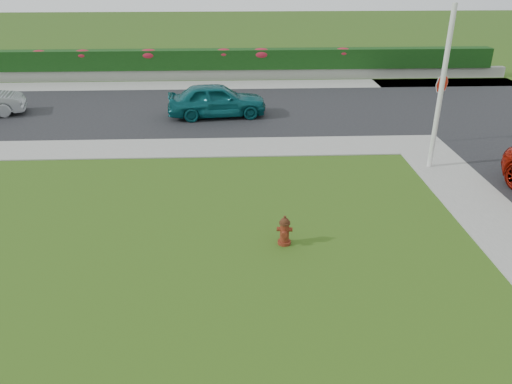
{
  "coord_description": "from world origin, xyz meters",
  "views": [
    {
      "loc": [
        -0.0,
        -8.7,
        6.54
      ],
      "look_at": [
        0.51,
        3.17,
        0.9
      ],
      "focal_mm": 35.0,
      "sensor_mm": 36.0,
      "label": 1
    }
  ],
  "objects_px": {
    "sedan_teal": "(217,100)",
    "utility_pole": "(441,91)",
    "fire_hydrant": "(285,231)",
    "stop_sign": "(441,92)"
  },
  "relations": [
    {
      "from": "fire_hydrant",
      "to": "stop_sign",
      "type": "height_order",
      "value": "stop_sign"
    },
    {
      "from": "sedan_teal",
      "to": "utility_pole",
      "type": "xyz_separation_m",
      "value": [
        7.39,
        -6.2,
        1.87
      ]
    },
    {
      "from": "utility_pole",
      "to": "stop_sign",
      "type": "relative_size",
      "value": 2.0
    },
    {
      "from": "utility_pole",
      "to": "sedan_teal",
      "type": "bearing_deg",
      "value": 140.01
    },
    {
      "from": "utility_pole",
      "to": "stop_sign",
      "type": "distance_m",
      "value": 2.67
    },
    {
      "from": "fire_hydrant",
      "to": "sedan_teal",
      "type": "relative_size",
      "value": 0.18
    },
    {
      "from": "sedan_teal",
      "to": "stop_sign",
      "type": "height_order",
      "value": "stop_sign"
    },
    {
      "from": "fire_hydrant",
      "to": "utility_pole",
      "type": "distance_m",
      "value": 7.58
    },
    {
      "from": "sedan_teal",
      "to": "utility_pole",
      "type": "distance_m",
      "value": 9.83
    },
    {
      "from": "fire_hydrant",
      "to": "sedan_teal",
      "type": "distance_m",
      "value": 11.17
    }
  ]
}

